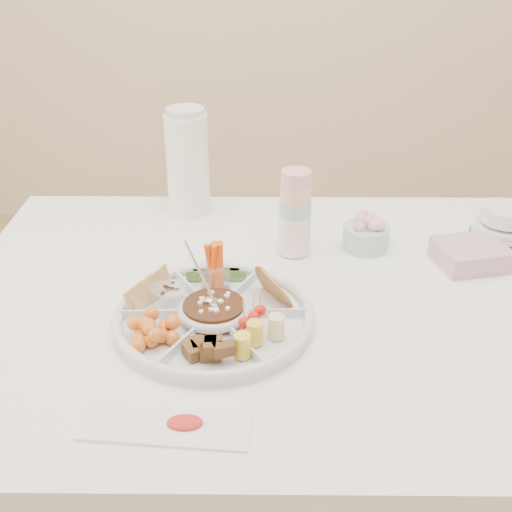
{
  "coord_description": "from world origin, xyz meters",
  "views": [
    {
      "loc": [
        -0.12,
        -1.12,
        1.47
      ],
      "look_at": [
        -0.13,
        -0.0,
        0.85
      ],
      "focal_mm": 45.0,
      "sensor_mm": 36.0,
      "label": 1
    }
  ],
  "objects_px": {
    "thermos": "(188,161)",
    "plate_stack": "(504,227)",
    "party_tray": "(214,314)",
    "dining_table": "(310,432)"
  },
  "relations": [
    {
      "from": "thermos",
      "to": "plate_stack",
      "type": "distance_m",
      "value": 0.78
    },
    {
      "from": "thermos",
      "to": "plate_stack",
      "type": "bearing_deg",
      "value": -14.12
    },
    {
      "from": "party_tray",
      "to": "plate_stack",
      "type": "distance_m",
      "value": 0.73
    },
    {
      "from": "thermos",
      "to": "plate_stack",
      "type": "height_order",
      "value": "thermos"
    },
    {
      "from": "dining_table",
      "to": "party_tray",
      "type": "bearing_deg",
      "value": -153.92
    },
    {
      "from": "party_tray",
      "to": "plate_stack",
      "type": "xyz_separation_m",
      "value": [
        0.66,
        0.33,
        0.03
      ]
    },
    {
      "from": "dining_table",
      "to": "thermos",
      "type": "relative_size",
      "value": 5.4
    },
    {
      "from": "plate_stack",
      "to": "party_tray",
      "type": "bearing_deg",
      "value": -153.64
    },
    {
      "from": "dining_table",
      "to": "party_tray",
      "type": "height_order",
      "value": "party_tray"
    },
    {
      "from": "dining_table",
      "to": "thermos",
      "type": "bearing_deg",
      "value": 126.28
    }
  ]
}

